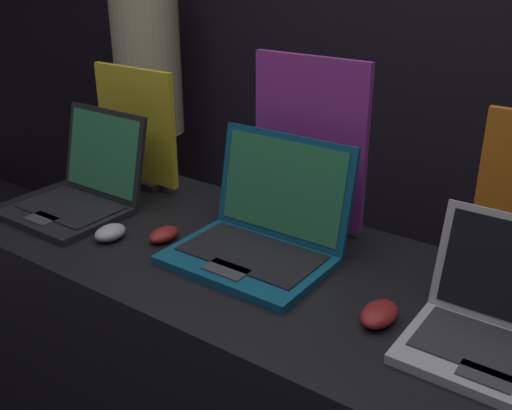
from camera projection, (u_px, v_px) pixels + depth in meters
wall_back at (457, 30)px, 2.38m from camera, size 8.00×0.05×2.80m
display_counter at (254, 410)px, 1.71m from camera, size 1.69×0.67×0.98m
laptop_front at (81, 189)px, 1.77m from camera, size 0.32×0.34×0.28m
mouse_front at (110, 233)px, 1.61m from camera, size 0.07×0.09×0.04m
promo_stand_front at (137, 131)px, 1.91m from camera, size 0.32×0.07×0.39m
laptop_middle at (263, 231)px, 1.51m from camera, size 0.39×0.33×0.29m
mouse_middle at (164, 235)px, 1.60m from camera, size 0.06×0.09×0.04m
promo_stand_middle at (310, 149)px, 1.61m from camera, size 0.34×0.07×0.47m
laptop_back at (507, 327)px, 1.14m from camera, size 0.35×0.28×0.24m
mouse_back at (379, 314)px, 1.25m from camera, size 0.07×0.11×0.04m
person_bystander at (151, 118)px, 3.06m from camera, size 0.33×0.33×1.73m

